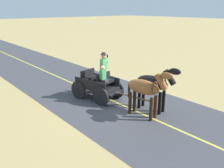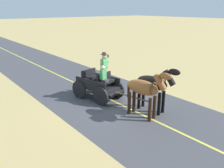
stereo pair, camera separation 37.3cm
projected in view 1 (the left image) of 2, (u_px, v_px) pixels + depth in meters
ground_plane at (114, 102)px, 12.09m from camera, size 200.00×200.00×0.00m
road_surface at (114, 102)px, 12.09m from camera, size 6.09×160.00×0.01m
road_centre_stripe at (114, 102)px, 12.09m from camera, size 0.12×160.00×0.00m
horse_drawn_carriage at (98, 84)px, 12.28m from camera, size 1.88×4.51×2.50m
horse_near_side at (154, 84)px, 10.67m from camera, size 0.82×2.15×2.21m
horse_off_side at (145, 88)px, 10.07m from camera, size 0.82×2.15×2.21m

